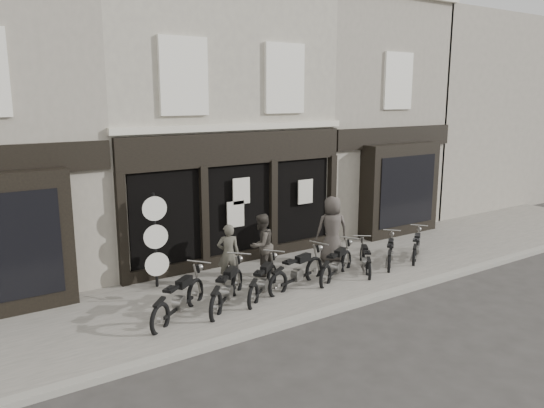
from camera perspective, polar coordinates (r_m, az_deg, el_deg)
ground_plane at (r=13.45m, az=3.00°, el=-9.84°), size 90.00×90.00×0.00m
pavement at (r=14.11m, az=0.78°, el=-8.52°), size 30.00×4.20×0.12m
kerb at (r=12.52m, az=6.51°, el=-11.25°), size 30.00×0.25×0.13m
central_building at (r=17.65m, az=-8.69°, el=8.76°), size 7.30×6.22×8.34m
neighbour_right at (r=21.13m, az=7.32°, el=9.12°), size 5.60×6.73×8.34m
filler_right at (r=27.26m, az=20.34°, el=9.16°), size 11.00×6.00×8.20m
motorcycle_0 at (r=12.09m, az=-9.94°, el=-10.33°), size 1.96×1.58×1.09m
motorcycle_1 at (r=12.57m, az=-4.84°, el=-9.33°), size 1.84×1.73×1.09m
motorcycle_2 at (r=13.09m, az=-0.95°, el=-8.58°), size 1.76×1.50×1.00m
motorcycle_3 at (r=13.70m, az=2.74°, el=-7.54°), size 2.18×0.94×1.07m
motorcycle_4 at (r=14.42m, az=6.96°, el=-6.72°), size 1.96×1.23×1.02m
motorcycle_5 at (r=15.15m, az=10.00°, el=-6.09°), size 1.30×1.62×0.90m
motorcycle_6 at (r=15.87m, az=12.60°, el=-5.35°), size 1.57×1.45×0.92m
motorcycle_7 at (r=16.63m, az=15.26°, el=-4.68°), size 1.67×1.36×0.93m
man_left at (r=13.70m, az=-4.71°, el=-5.41°), size 0.69×0.58×1.59m
man_centre at (r=14.29m, az=-1.15°, el=-4.43°), size 0.99×0.87×1.70m
man_right at (r=15.57m, az=6.47°, el=-2.70°), size 1.11×0.93×1.94m
advert_sign_post at (r=13.68m, az=-12.40°, el=-4.24°), size 0.62×0.40×2.55m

